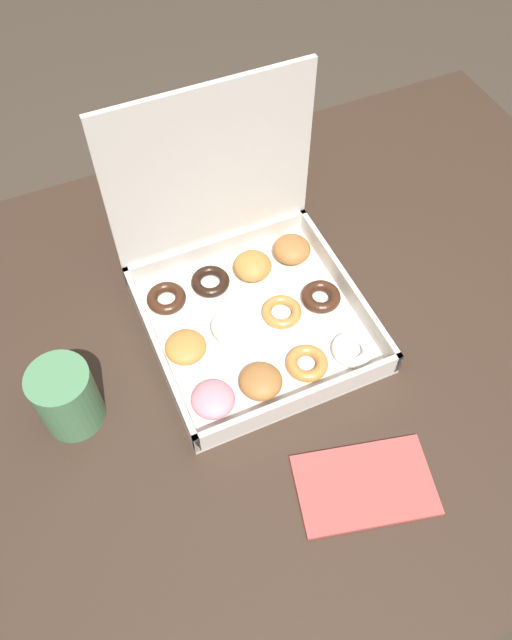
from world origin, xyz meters
name	(u,v)px	position (x,y,z in m)	size (l,w,h in m)	color
ground_plane	(277,506)	(0.00, 0.00, 0.00)	(8.00, 8.00, 0.00)	#42382D
dining_table	(289,369)	(0.00, 0.00, 0.66)	(1.21, 0.89, 0.76)	#38281E
donut_box	(243,284)	(-0.04, 0.07, 0.82)	(0.30, 0.31, 0.31)	silver
coffee_mug	(66,397)	(-0.32, 0.00, 0.81)	(0.08, 0.08, 0.10)	#4C8456
paper_napkin	(365,485)	(-0.01, -0.24, 0.76)	(0.19, 0.14, 0.01)	#CC4C47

